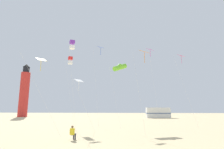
{
  "coord_description": "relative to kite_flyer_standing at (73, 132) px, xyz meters",
  "views": [
    {
      "loc": [
        2.9,
        -7.29,
        2.56
      ],
      "look_at": [
        1.49,
        10.31,
        5.87
      ],
      "focal_mm": 29.05,
      "sensor_mm": 36.0,
      "label": 1
    }
  ],
  "objects": [
    {
      "name": "kite_diamond_orange",
      "position": [
        6.33,
        2.75,
        7.38
      ],
      "size": [
        1.8,
        1.8,
        8.51
      ],
      "color": "silver",
      "rests_on": "ground"
    },
    {
      "name": "kite_flyer_standing",
      "position": [
        0.0,
        0.0,
        0.0
      ],
      "size": [
        0.45,
        0.56,
        1.16
      ],
      "rotation": [
        0.0,
        0.0,
        2.8
      ],
      "color": "yellow",
      "rests_on": "ground"
    },
    {
      "name": "kite_diamond_blue",
      "position": [
        0.53,
        11.28,
        10.71
      ],
      "size": [
        1.79,
        1.79,
        12.11
      ],
      "color": "silver",
      "rests_on": "ground"
    },
    {
      "name": "kite_box_scarlet",
      "position": [
        -4.08,
        11.09,
        9.21
      ],
      "size": [
        1.63,
        1.56,
        10.41
      ],
      "color": "silver",
      "rests_on": "ground"
    },
    {
      "name": "kite_diamond_white",
      "position": [
        -0.98,
        5.12,
        4.94
      ],
      "size": [
        2.67,
        2.67,
        5.96
      ],
      "color": "silver",
      "rests_on": "ground"
    },
    {
      "name": "kite_tube_lime",
      "position": [
        3.58,
        10.28,
        7.84
      ],
      "size": [
        2.6,
        2.69,
        9.15
      ],
      "color": "silver",
      "rests_on": "ground"
    },
    {
      "name": "kite_box_violet",
      "position": [
        -2.54,
        6.81,
        10.15
      ],
      "size": [
        1.35,
        1.35,
        11.36
      ],
      "color": "silver",
      "rests_on": "ground"
    },
    {
      "name": "kite_diamond_magenta",
      "position": [
        8.39,
        12.83,
        10.66
      ],
      "size": [
        1.56,
        1.56,
        12.05
      ],
      "color": "silver",
      "rests_on": "ground"
    },
    {
      "name": "kite_diamond_gold",
      "position": [
        -4.0,
        1.67,
        6.52
      ],
      "size": [
        3.33,
        3.3,
        7.63
      ],
      "color": "silver",
      "rests_on": "ground"
    },
    {
      "name": "lighthouse_distant",
      "position": [
        -27.94,
        39.81,
        7.22
      ],
      "size": [
        2.8,
        2.8,
        16.8
      ],
      "color": "red",
      "rests_on": "ground"
    },
    {
      "name": "kite_diamond_rainbow",
      "position": [
        12.54,
        10.87,
        9.08
      ],
      "size": [
        2.61,
        2.12,
        10.35
      ],
      "color": "silver",
      "rests_on": "ground"
    },
    {
      "name": "rv_van_white",
      "position": [
        13.05,
        36.55,
        0.78
      ],
      "size": [
        6.59,
        2.78,
        2.8
      ],
      "rotation": [
        0.0,
        0.0,
        0.07
      ],
      "color": "white",
      "rests_on": "ground"
    }
  ]
}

